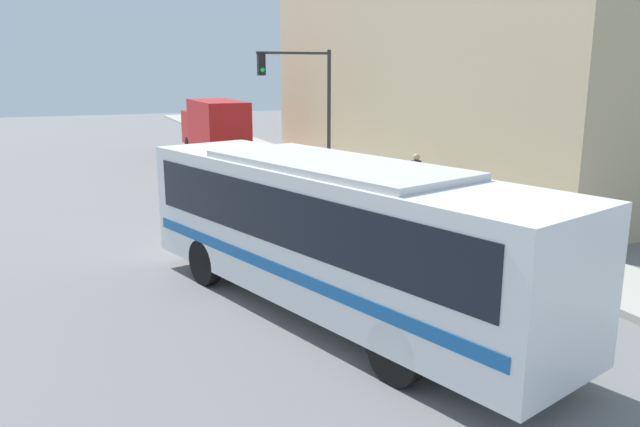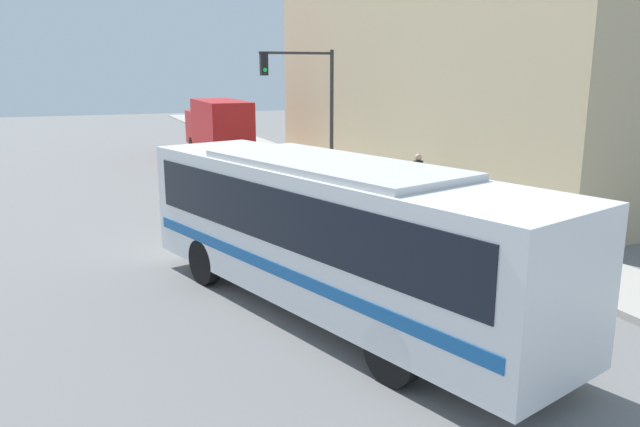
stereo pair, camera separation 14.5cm
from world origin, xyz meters
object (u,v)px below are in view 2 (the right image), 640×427
delivery_truck (218,126)px  fire_hydrant (463,219)px  parking_meter (363,168)px  traffic_light_pole (308,92)px  city_bus (330,227)px  pedestrian_near_corner (418,180)px

delivery_truck → fire_hydrant: delivery_truck is taller
fire_hydrant → parking_meter: bearing=90.0°
fire_hydrant → parking_meter: size_ratio=0.58×
delivery_truck → traffic_light_pole: 9.86m
city_bus → delivery_truck: delivery_truck is taller
delivery_truck → traffic_light_pole: (1.75, -9.45, 2.19)m
fire_hydrant → pedestrian_near_corner: (0.58, 3.58, 0.54)m
city_bus → pedestrian_near_corner: bearing=32.4°
delivery_truck → parking_meter: 13.17m
pedestrian_near_corner → fire_hydrant: bearing=-99.1°
fire_hydrant → pedestrian_near_corner: size_ratio=0.44×
parking_meter → pedestrian_near_corner: 3.21m
parking_meter → fire_hydrant: bearing=-90.0°
fire_hydrant → parking_meter: parking_meter is taller
delivery_truck → pedestrian_near_corner: (3.28, -16.03, -0.60)m
delivery_truck → pedestrian_near_corner: delivery_truck is taller
delivery_truck → parking_meter: (2.70, -12.88, -0.61)m
delivery_truck → pedestrian_near_corner: 16.37m
delivery_truck → parking_meter: delivery_truck is taller
delivery_truck → pedestrian_near_corner: bearing=-78.4°
fire_hydrant → pedestrian_near_corner: bearing=80.9°
fire_hydrant → traffic_light_pole: 10.73m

